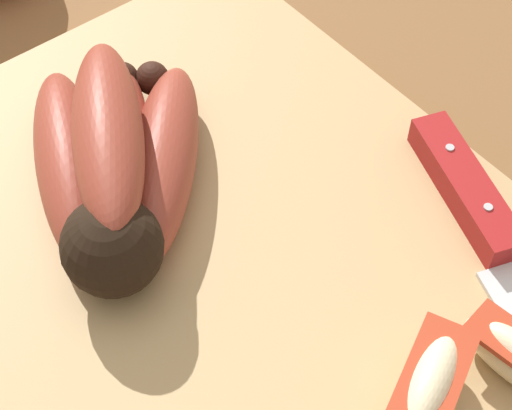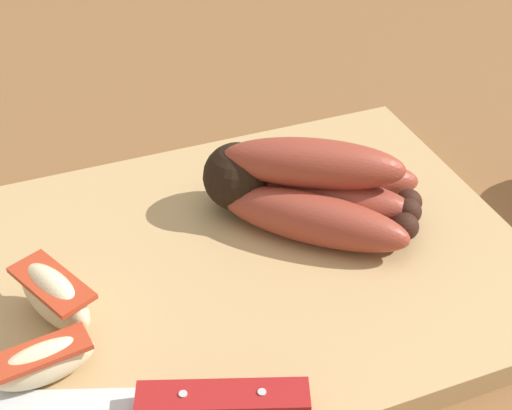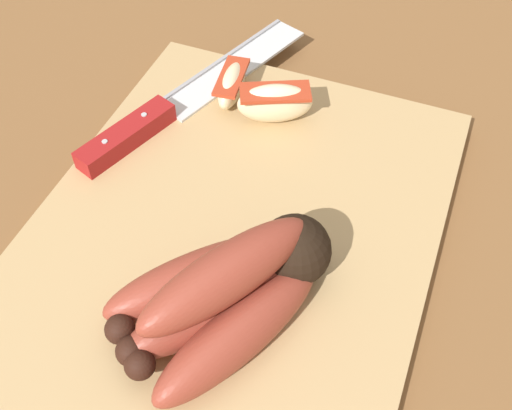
{
  "view_description": "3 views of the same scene",
  "coord_description": "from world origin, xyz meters",
  "px_view_note": "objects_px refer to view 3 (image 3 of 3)",
  "views": [
    {
      "loc": [
        -0.23,
        0.16,
        0.4
      ],
      "look_at": [
        -0.02,
        -0.02,
        0.03
      ],
      "focal_mm": 58.93,
      "sensor_mm": 36.0,
      "label": 1
    },
    {
      "loc": [
        -0.16,
        -0.38,
        0.39
      ],
      "look_at": [
        0.0,
        0.03,
        0.05
      ],
      "focal_mm": 53.3,
      "sensor_mm": 36.0,
      "label": 2
    },
    {
      "loc": [
        0.25,
        0.13,
        0.41
      ],
      "look_at": [
        -0.03,
        0.02,
        0.05
      ],
      "focal_mm": 43.27,
      "sensor_mm": 36.0,
      "label": 3
    }
  ],
  "objects_px": {
    "banana_bunch": "(229,292)",
    "apple_wedge_near": "(232,84)",
    "chefs_knife": "(166,110)",
    "apple_wedge_middle": "(275,102)"
  },
  "relations": [
    {
      "from": "chefs_knife",
      "to": "apple_wedge_near",
      "type": "relative_size",
      "value": 4.24
    },
    {
      "from": "banana_bunch",
      "to": "apple_wedge_near",
      "type": "xyz_separation_m",
      "value": [
        -0.21,
        -0.09,
        -0.01
      ]
    },
    {
      "from": "chefs_knife",
      "to": "apple_wedge_near",
      "type": "distance_m",
      "value": 0.07
    },
    {
      "from": "chefs_knife",
      "to": "banana_bunch",
      "type": "bearing_deg",
      "value": 38.8
    },
    {
      "from": "apple_wedge_middle",
      "to": "chefs_knife",
      "type": "bearing_deg",
      "value": -72.2
    },
    {
      "from": "banana_bunch",
      "to": "apple_wedge_near",
      "type": "bearing_deg",
      "value": -157.37
    },
    {
      "from": "banana_bunch",
      "to": "apple_wedge_middle",
      "type": "relative_size",
      "value": 2.34
    },
    {
      "from": "apple_wedge_middle",
      "to": "banana_bunch",
      "type": "bearing_deg",
      "value": 11.56
    },
    {
      "from": "banana_bunch",
      "to": "apple_wedge_near",
      "type": "height_order",
      "value": "banana_bunch"
    },
    {
      "from": "chefs_knife",
      "to": "apple_wedge_near",
      "type": "height_order",
      "value": "apple_wedge_near"
    }
  ]
}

